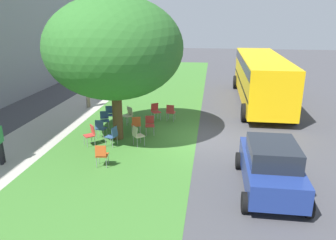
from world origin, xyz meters
name	(u,v)px	position (x,y,z in m)	size (l,w,h in m)	color
ground	(201,139)	(0.00, 0.00, 0.00)	(80.00, 80.00, 0.00)	#424247
grass_verge	(132,136)	(0.00, 3.20, 0.00)	(48.00, 6.00, 0.01)	#3D752D
sidewalk_strip	(43,131)	(0.00, 7.60, 0.00)	(48.00, 2.80, 0.01)	#ADA89E
street_tree	(114,48)	(-0.41, 3.72, 4.02)	(5.78, 5.78, 6.17)	brown
chair_0	(128,114)	(1.66, 3.78, 0.52)	(0.59, 0.58, 0.88)	beige
chair_1	(136,124)	(0.21, 3.04, 0.52)	(0.54, 0.53, 0.88)	#C64C1E
chair_2	(137,134)	(-1.14, 2.68, 0.52)	(0.59, 0.59, 0.88)	beige
chair_3	(102,154)	(-3.29, 3.52, 0.52)	(0.46, 0.46, 0.88)	#C64C1E
chair_4	(91,133)	(-1.31, 4.68, 0.52)	(0.59, 0.59, 0.88)	#B7332D
chair_5	(100,127)	(-0.50, 4.51, 0.52)	(0.48, 0.47, 0.88)	#335184
chair_6	(155,110)	(2.53, 2.53, 0.52)	(0.58, 0.58, 0.88)	#B7332D
chair_7	(171,111)	(2.45, 1.71, 0.52)	(0.47, 0.46, 0.88)	#B7332D
chair_8	(109,113)	(1.70, 4.79, 0.52)	(0.50, 0.49, 0.88)	#335184
chair_9	(113,135)	(-1.34, 3.70, 0.52)	(0.52, 0.52, 0.88)	#335184
chair_10	(105,119)	(0.76, 4.74, 0.52)	(0.54, 0.54, 0.88)	#335184
chair_11	(150,124)	(0.33, 2.42, 0.52)	(0.50, 0.50, 0.88)	#B7332D
parked_car	(271,166)	(-4.16, -2.31, 0.84)	(3.70, 1.92, 1.65)	navy
school_bus	(261,75)	(6.86, -3.36, 1.76)	(10.40, 2.80, 2.88)	yellow
pedestrian_0	(87,92)	(4.37, 6.96, 0.93)	(0.38, 0.24, 1.69)	#726659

